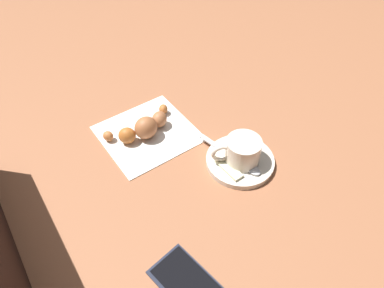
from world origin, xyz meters
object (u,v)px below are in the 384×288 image
(croissant, at_px, (144,127))
(saucer, at_px, (240,161))
(sugar_packet, at_px, (229,168))
(napkin, at_px, (148,133))
(espresso_cup, at_px, (242,151))
(teaspoon, at_px, (239,161))

(croissant, bearing_deg, saucer, 16.56)
(sugar_packet, bearing_deg, napkin, -160.28)
(saucer, height_order, espresso_cup, espresso_cup)
(espresso_cup, distance_m, teaspoon, 0.02)
(teaspoon, relative_size, sugar_packet, 2.41)
(saucer, relative_size, napkin, 0.72)
(saucer, relative_size, teaspoon, 0.89)
(teaspoon, relative_size, croissant, 0.93)
(teaspoon, bearing_deg, napkin, -167.28)
(sugar_packet, height_order, napkin, sugar_packet)
(sugar_packet, xyz_separation_m, napkin, (-0.19, -0.02, -0.01))
(saucer, relative_size, croissant, 0.83)
(saucer, height_order, teaspoon, teaspoon)
(sugar_packet, xyz_separation_m, croissant, (-0.19, -0.02, 0.01))
(saucer, bearing_deg, sugar_packet, -94.62)
(sugar_packet, relative_size, croissant, 0.39)
(saucer, distance_m, croissant, 0.20)
(napkin, bearing_deg, saucer, 14.95)
(espresso_cup, relative_size, napkin, 0.44)
(sugar_packet, distance_m, croissant, 0.19)
(saucer, xyz_separation_m, napkin, (-0.19, -0.05, -0.00))
(napkin, relative_size, croissant, 1.16)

